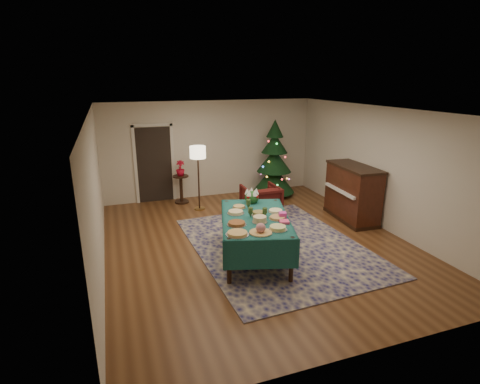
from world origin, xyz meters
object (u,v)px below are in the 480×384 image
object	(u,v)px
buffet_table	(255,225)
floor_lamp	(198,156)
side_table	(181,190)
christmas_tree	(274,162)
piano	(352,193)
potted_plant	(180,171)
armchair	(261,199)
gift_box	(283,215)

from	to	relation	value
buffet_table	floor_lamp	xyz separation A→B (m)	(-0.36, 3.02, 0.75)
side_table	christmas_tree	xyz separation A→B (m)	(2.66, -0.20, 0.61)
side_table	piano	world-z (taller)	piano
floor_lamp	potted_plant	world-z (taller)	floor_lamp
armchair	side_table	xyz separation A→B (m)	(-1.65, 1.67, -0.06)
buffet_table	potted_plant	bearing A→B (deg)	100.63
armchair	floor_lamp	world-z (taller)	floor_lamp
armchair	floor_lamp	size ratio (longest dim) A/B	0.52
gift_box	piano	size ratio (longest dim) A/B	0.08
floor_lamp	side_table	bearing A→B (deg)	116.08
floor_lamp	christmas_tree	world-z (taller)	christmas_tree
buffet_table	floor_lamp	size ratio (longest dim) A/B	1.43
buffet_table	piano	world-z (taller)	piano
floor_lamp	armchair	bearing A→B (deg)	-36.58
piano	side_table	bearing A→B (deg)	144.41
armchair	buffet_table	bearing A→B (deg)	64.27
side_table	piano	xyz separation A→B (m)	(3.63, -2.60, 0.28)
buffet_table	christmas_tree	distance (m)	4.03
armchair	potted_plant	xyz separation A→B (m)	(-1.65, 1.67, 0.45)
gift_box	side_table	distance (m)	4.12
gift_box	potted_plant	distance (m)	4.09
gift_box	side_table	bearing A→B (deg)	106.27
side_table	potted_plant	xyz separation A→B (m)	(0.00, -0.00, 0.51)
gift_box	floor_lamp	distance (m)	3.38
side_table	piano	bearing A→B (deg)	-35.59
floor_lamp	piano	xyz separation A→B (m)	(3.29, -1.91, -0.76)
potted_plant	piano	distance (m)	4.47
gift_box	christmas_tree	world-z (taller)	christmas_tree
gift_box	armchair	world-z (taller)	gift_box
potted_plant	christmas_tree	world-z (taller)	christmas_tree
gift_box	christmas_tree	xyz separation A→B (m)	(1.51, 3.73, 0.11)
side_table	buffet_table	bearing A→B (deg)	-79.37
potted_plant	gift_box	bearing A→B (deg)	-73.73
buffet_table	gift_box	world-z (taller)	gift_box
christmas_tree	armchair	bearing A→B (deg)	-124.50
gift_box	potted_plant	size ratio (longest dim) A/B	0.32
floor_lamp	side_table	distance (m)	1.29
buffet_table	floor_lamp	world-z (taller)	floor_lamp
floor_lamp	potted_plant	bearing A→B (deg)	116.08
armchair	side_table	size ratio (longest dim) A/B	1.12
floor_lamp	buffet_table	bearing A→B (deg)	-83.21
piano	potted_plant	bearing A→B (deg)	144.41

